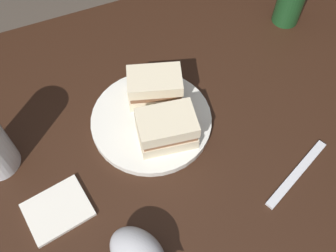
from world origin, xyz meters
The scene contains 11 objects.
ground_plane centered at (0.00, 0.00, 0.00)m, with size 6.00×6.00×0.00m, color #4C4238.
dining_table centered at (0.00, 0.00, 0.38)m, with size 1.12×0.91×0.76m, color black.
plate centered at (-0.04, 0.08, 0.77)m, with size 0.25×0.25×0.02m, color silver.
sandwich_half_left centered at (-0.03, 0.02, 0.81)m, with size 0.12×0.09×0.07m.
sandwich_half_right centered at (-0.01, 0.12, 0.81)m, with size 0.12×0.10×0.07m.
potato_wedge_front centered at (0.00, 0.06, 0.79)m, with size 0.04×0.02×0.02m, color gold.
potato_wedge_middle centered at (0.00, 0.08, 0.79)m, with size 0.04×0.02×0.02m, color gold.
potato_wedge_back centered at (-0.01, 0.11, 0.79)m, with size 0.04×0.02×0.02m, color gold.
potato_wedge_left_edge centered at (0.02, 0.05, 0.79)m, with size 0.04×0.02×0.02m, color gold.
napkin centered at (-0.27, -0.03, 0.77)m, with size 0.11×0.09×0.01m, color silver.
fork centered at (0.17, -0.14, 0.77)m, with size 0.18×0.02×0.01m, color silver.
Camera 1 is at (-0.17, -0.33, 1.43)m, focal length 41.15 mm.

